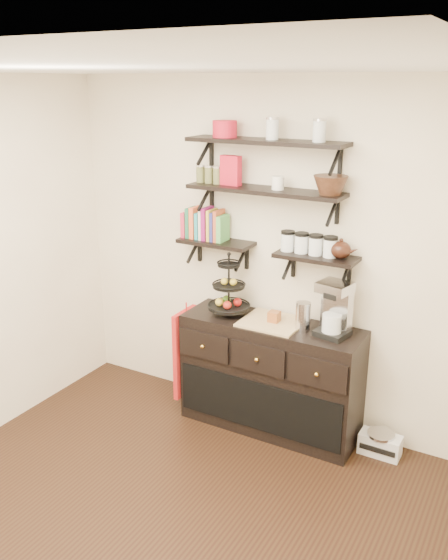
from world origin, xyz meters
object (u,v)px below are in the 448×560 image
at_px(sideboard, 271,376).
at_px(radio, 380,444).
at_px(fruit_stand, 229,294).
at_px(coffee_maker, 335,309).

height_order(sideboard, radio, sideboard).
xyz_separation_m(sideboard, fruit_stand, (-0.37, 0.00, 0.61)).
height_order(fruit_stand, coffee_maker, fruit_stand).
height_order(sideboard, coffee_maker, coffee_maker).
relative_size(sideboard, coffee_maker, 3.45).
relative_size(sideboard, radio, 4.62).
xyz_separation_m(fruit_stand, radio, (1.25, 0.06, -0.98)).
bearing_deg(coffee_maker, radio, 16.04).
bearing_deg(coffee_maker, fruit_stand, -166.67).
distance_m(sideboard, coffee_maker, 0.80).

